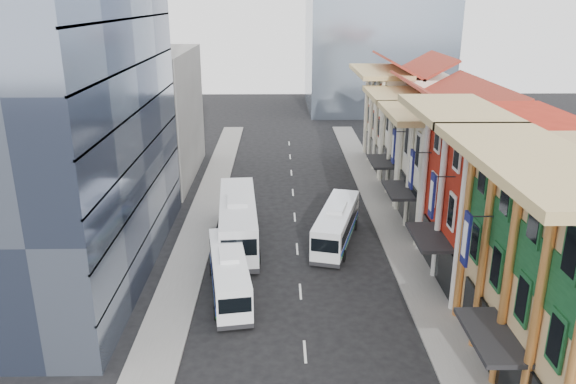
{
  "coord_description": "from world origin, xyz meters",
  "views": [
    {
      "loc": [
        -1.43,
        -19.46,
        19.22
      ],
      "look_at": [
        -0.76,
        21.03,
        5.23
      ],
      "focal_mm": 35.0,
      "sensor_mm": 36.0,
      "label": 1
    }
  ],
  "objects_px": {
    "bus_left_near": "(229,272)",
    "bus_left_far": "(238,220)",
    "office_tower": "(46,65)",
    "bus_right": "(336,224)"
  },
  "relations": [
    {
      "from": "bus_left_far",
      "to": "office_tower",
      "type": "bearing_deg",
      "value": -164.79
    },
    {
      "from": "bus_left_far",
      "to": "bus_left_near",
      "type": "bearing_deg",
      "value": -94.84
    },
    {
      "from": "bus_left_far",
      "to": "bus_right",
      "type": "relative_size",
      "value": 1.24
    },
    {
      "from": "office_tower",
      "to": "bus_left_far",
      "type": "xyz_separation_m",
      "value": [
        12.18,
        4.37,
        -12.96
      ]
    },
    {
      "from": "bus_left_near",
      "to": "bus_right",
      "type": "relative_size",
      "value": 0.96
    },
    {
      "from": "bus_left_near",
      "to": "bus_left_far",
      "type": "height_order",
      "value": "bus_left_far"
    },
    {
      "from": "office_tower",
      "to": "bus_left_near",
      "type": "bearing_deg",
      "value": -18.83
    },
    {
      "from": "bus_right",
      "to": "bus_left_near",
      "type": "bearing_deg",
      "value": -118.89
    },
    {
      "from": "bus_left_near",
      "to": "bus_right",
      "type": "xyz_separation_m",
      "value": [
        8.14,
        8.35,
        0.06
      ]
    },
    {
      "from": "bus_left_near",
      "to": "bus_left_far",
      "type": "bearing_deg",
      "value": 80.81
    }
  ]
}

